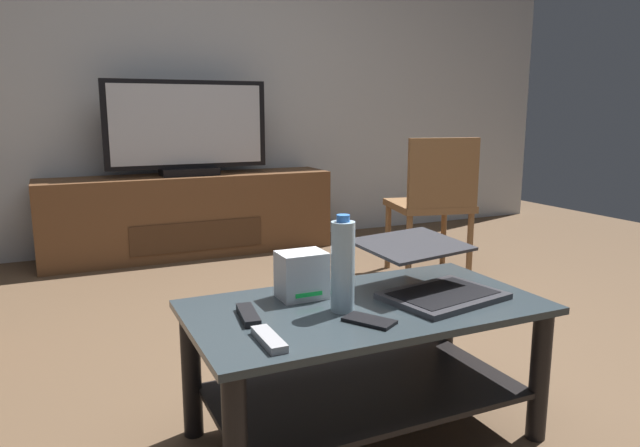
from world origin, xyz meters
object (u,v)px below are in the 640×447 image
media_cabinet (190,215)px  cell_phone (369,321)px  laptop (430,275)px  television (188,130)px  tv_remote (269,339)px  coffee_table (365,348)px  soundbar_remote (248,315)px  water_bottle_near (343,266)px  dining_chair (434,199)px  router_box (302,275)px

media_cabinet → cell_phone: 2.73m
media_cabinet → laptop: bearing=-85.9°
television → tv_remote: bearing=-98.5°
laptop → tv_remote: bearing=-165.2°
media_cabinet → coffee_table: bearing=-91.0°
television → soundbar_remote: television is taller
tv_remote → soundbar_remote: bearing=88.1°
laptop → water_bottle_near: size_ratio=1.60×
television → cell_phone: 2.73m
cell_phone → water_bottle_near: bearing=69.5°
water_bottle_near → soundbar_remote: 0.30m
tv_remote → cell_phone: bearing=4.1°
laptop → water_bottle_near: water_bottle_near is taller
media_cabinet → soundbar_remote: media_cabinet is taller
coffee_table → laptop: bearing=-0.7°
coffee_table → water_bottle_near: bearing=-165.6°
dining_chair → water_bottle_near: (-1.32, -1.39, 0.08)m
television → router_box: television is taller
water_bottle_near → cell_phone: (0.02, -0.12, -0.13)m
laptop → coffee_table: bearing=179.3°
dining_chair → soundbar_remote: 2.07m
coffee_table → dining_chair: dining_chair is taller
cell_phone → soundbar_remote: size_ratio=0.88×
dining_chair → soundbar_remote: dining_chair is taller
dining_chair → tv_remote: bearing=-136.2°
media_cabinet → tv_remote: size_ratio=12.39×
television → dining_chair: television is taller
soundbar_remote → dining_chair: bearing=48.2°
coffee_table → water_bottle_near: (-0.09, -0.02, 0.27)m
coffee_table → dining_chair: size_ratio=1.24×
dining_chair → tv_remote: size_ratio=5.31×
tv_remote → soundbar_remote: (0.01, 0.19, 0.00)m
laptop → water_bottle_near: bearing=-176.3°
router_box → television: bearing=85.4°
coffee_table → router_box: router_box is taller
dining_chair → television: bearing=134.9°
tv_remote → soundbar_remote: size_ratio=1.00×
laptop → soundbar_remote: laptop is taller
cell_phone → tv_remote: tv_remote is taller
dining_chair → laptop: (-1.00, -1.37, 0.01)m
router_box → soundbar_remote: (-0.21, -0.11, -0.06)m
cell_phone → dining_chair: bearing=18.0°
laptop → television: bearing=94.1°
soundbar_remote → cell_phone: bearing=-22.4°
tv_remote → media_cabinet: bearing=81.9°
soundbar_remote → tv_remote: bearing=-84.3°
router_box → soundbar_remote: router_box is taller
water_bottle_near → soundbar_remote: size_ratio=1.76×
media_cabinet → laptop: 2.60m
router_box → soundbar_remote: size_ratio=0.90×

